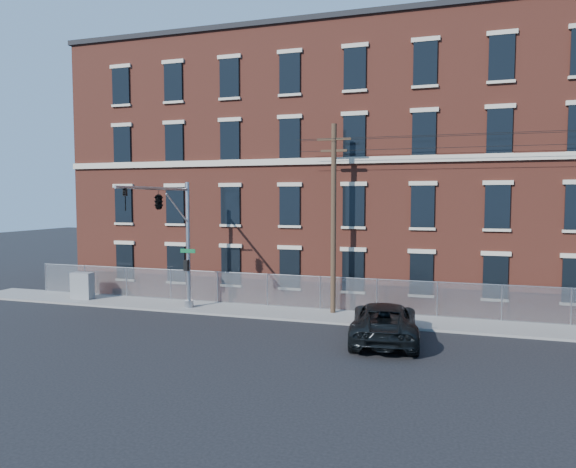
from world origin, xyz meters
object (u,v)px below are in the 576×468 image
Objects in this scene: utility_cabinet at (82,286)px; utility_pole_near at (334,215)px; pickup_truck at (384,321)px; traffic_signal_mast at (166,215)px.

utility_pole_near is at bearing -0.42° from utility_cabinet.
utility_pole_near is 1.66× the size of pickup_truck.
traffic_signal_mast reaches higher than utility_cabinet.
traffic_signal_mast is at bearing -9.70° from pickup_truck.
utility_cabinet reaches higher than pickup_truck.
utility_cabinet is at bearing 160.48° from traffic_signal_mast.
traffic_signal_mast is 1.16× the size of pickup_truck.
utility_pole_near is (8.00, 3.42, -0.05)m from traffic_signal_mast.
utility_cabinet is (-15.37, -0.80, -4.42)m from utility_pole_near.
traffic_signal_mast is 12.10m from pickup_truck.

